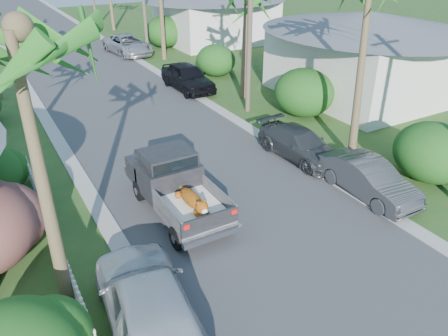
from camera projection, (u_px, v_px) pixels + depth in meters
ground at (335, 296)px, 11.61m from camera, size 120.00×120.00×0.00m
road at (89, 73)px, 30.75m from camera, size 8.00×100.00×0.02m
curb_left at (23, 81)px, 28.84m from camera, size 0.60×100.00×0.06m
curb_right at (146, 65)px, 32.64m from camera, size 0.60×100.00×0.06m
pickup_truck at (173, 182)px, 15.01m from camera, size 1.98×5.12×2.06m
parked_car_rn at (368, 179)px, 15.87m from camera, size 1.52×4.12×1.35m
parked_car_rm at (300, 145)px, 18.62m from camera, size 2.01×4.42×1.26m
parked_car_rf at (188, 77)px, 26.98m from camera, size 1.96×4.77×1.62m
parked_car_rd at (128, 45)px, 35.35m from camera, size 3.08×5.69×1.52m
parked_car_ln at (149, 307)px, 10.11m from camera, size 2.63×5.27×1.72m
palm_l_a at (8, 31)px, 7.93m from camera, size 4.40×4.40×8.20m
shrub_r_a at (433, 152)px, 16.73m from camera, size 2.80×3.08×2.30m
shrub_r_b at (304, 93)px, 22.90m from camera, size 3.00×3.30×2.50m
shrub_r_c at (216, 60)px, 29.75m from camera, size 2.60×2.86×2.10m
shrub_r_d at (165, 32)px, 37.51m from camera, size 3.20×3.52×2.60m
picket_fence at (56, 240)px, 12.94m from camera, size 0.10×11.00×1.00m
house_right_near at (364, 58)px, 25.51m from camera, size 8.00×9.00×4.80m
house_right_far at (215, 17)px, 39.34m from camera, size 9.00×8.00×4.60m
utility_pole_b at (250, 24)px, 21.89m from camera, size 1.60×0.26×9.00m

